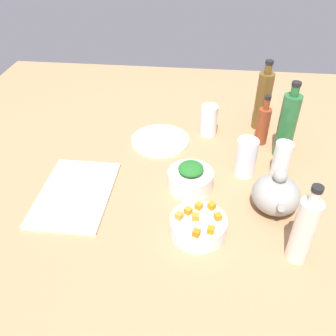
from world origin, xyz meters
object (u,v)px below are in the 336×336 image
(cutting_board, at_px, (76,193))
(bottle_1, at_px, (263,100))
(bowl_greens, at_px, (190,180))
(bottle_3, at_px, (304,230))
(bottle_0, at_px, (287,125))
(drinking_glass_0, at_px, (246,157))
(drinking_glass_2, at_px, (282,159))
(drinking_glass_1, at_px, (209,120))
(bottle_2, at_px, (263,125))
(plate_tofu, at_px, (160,140))
(teapot, at_px, (276,194))
(bowl_carrots, at_px, (198,226))

(cutting_board, distance_m, bottle_1, 0.78)
(bowl_greens, relative_size, bottle_3, 0.60)
(bottle_0, height_order, drinking_glass_0, bottle_0)
(cutting_board, relative_size, bottle_0, 1.16)
(bowl_greens, relative_size, drinking_glass_2, 1.17)
(drinking_glass_1, bearing_deg, bottle_3, 22.37)
(drinking_glass_1, distance_m, drinking_glass_2, 0.33)
(bottle_2, relative_size, drinking_glass_2, 1.59)
(plate_tofu, bearing_deg, cutting_board, -34.69)
(bowl_greens, xyz_separation_m, bottle_1, (-0.40, 0.25, 0.09))
(bottle_1, bearing_deg, drinking_glass_1, -69.42)
(teapot, distance_m, drinking_glass_1, 0.45)
(bottle_0, bearing_deg, bottle_1, -161.25)
(plate_tofu, bearing_deg, drinking_glass_0, 62.05)
(bottle_1, bearing_deg, cutting_board, -51.61)
(bottle_3, distance_m, drinking_glass_1, 0.63)
(bottle_1, height_order, drinking_glass_0, bottle_1)
(bottle_3, xyz_separation_m, drinking_glass_2, (-0.35, 0.00, -0.04))
(bowl_greens, distance_m, drinking_glass_2, 0.31)
(plate_tofu, bearing_deg, bottle_0, 85.83)
(cutting_board, bearing_deg, bottle_0, 113.78)
(teapot, relative_size, drinking_glass_1, 1.34)
(bowl_carrots, relative_size, teapot, 0.97)
(bowl_carrots, distance_m, bottle_2, 0.53)
(cutting_board, relative_size, drinking_glass_0, 2.45)
(drinking_glass_0, bearing_deg, cutting_board, -72.54)
(cutting_board, relative_size, bottle_1, 1.18)
(bottle_0, xyz_separation_m, drinking_glass_0, (0.13, -0.14, -0.06))
(bottle_3, bearing_deg, bottle_2, -175.64)
(plate_tofu, relative_size, bowl_carrots, 1.40)
(plate_tofu, relative_size, drinking_glass_1, 1.81)
(plate_tofu, bearing_deg, drinking_glass_1, 113.48)
(bowl_carrots, height_order, bottle_0, bottle_0)
(cutting_board, xyz_separation_m, bottle_2, (-0.36, 0.60, 0.07))
(bowl_greens, distance_m, bottle_2, 0.38)
(bowl_greens, relative_size, bowl_carrots, 0.92)
(bottle_1, bearing_deg, bottle_3, 3.20)
(teapot, height_order, drinking_glass_0, teapot)
(cutting_board, bearing_deg, bowl_greens, 102.07)
(bottle_1, relative_size, bottle_3, 1.14)
(bowl_carrots, bearing_deg, cutting_board, -106.75)
(bowl_greens, height_order, bottle_1, bottle_1)
(bottle_1, xyz_separation_m, drinking_glass_0, (0.31, -0.08, -0.05))
(bottle_0, height_order, drinking_glass_1, bottle_0)
(bottle_3, height_order, drinking_glass_0, bottle_3)
(drinking_glass_0, relative_size, drinking_glass_2, 1.08)
(bowl_greens, bearing_deg, drinking_glass_1, 171.24)
(bowl_carrots, xyz_separation_m, drinking_glass_0, (-0.28, 0.14, 0.04))
(bottle_0, bearing_deg, cutting_board, -66.22)
(bottle_3, xyz_separation_m, drinking_glass_0, (-0.34, -0.11, -0.04))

